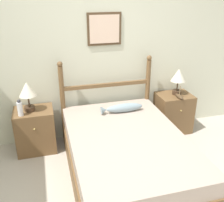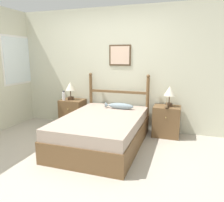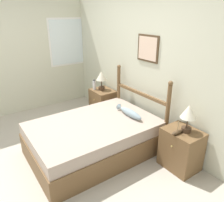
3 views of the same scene
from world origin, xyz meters
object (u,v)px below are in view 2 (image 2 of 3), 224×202
Objects in this scene: table_lamp_left at (70,88)px; table_lamp_right at (170,93)px; bed at (102,131)px; model_boat at (167,106)px; nightstand_left at (73,113)px; fish_pillow at (119,106)px; bottle at (64,96)px; nightstand_right at (166,121)px.

table_lamp_left and table_lamp_right have the same top height.
bed is 9.60× the size of model_boat.
fish_pillow is at bearing -11.11° from nightstand_left.
nightstand_left is at bearing 176.36° from model_boat.
table_lamp_left is 1.00× the size of table_lamp_right.
table_lamp_right is at bearing 14.49° from fish_pillow.
bottle is at bearing 175.20° from fish_pillow.
table_lamp_left is 1.25m from fish_pillow.
model_boat is (1.03, 0.70, 0.36)m from bed.
bed is 3.26× the size of nightstand_left.
nightstand_left is 2.94× the size of model_boat.
bed is 3.39× the size of fish_pillow.
bed is 1.33m from nightstand_left.
nightstand_right is 0.57m from table_lamp_right.
fish_pillow is (-0.90, -0.10, -0.03)m from model_boat.
bottle is at bearing -140.35° from nightstand_left.
fish_pillow is (-0.90, -0.23, 0.29)m from nightstand_right.
bottle is at bearing 179.68° from model_boat.
nightstand_left is 1.51× the size of table_lamp_right.
model_boat is at bearing -0.32° from bottle.
table_lamp_left reaches higher than bed.
table_lamp_left is (-2.10, -0.01, 0.57)m from nightstand_right.
fish_pillow reaches higher than bed.
table_lamp_right is (1.06, 0.84, 0.61)m from bed.
model_boat is (2.20, -0.01, -0.07)m from bottle.
table_lamp_left is (-1.07, 0.83, 0.61)m from bed.
bed is 3.26× the size of nightstand_right.
model_boat is (2.10, -0.13, -0.24)m from table_lamp_left.
table_lamp_right is (2.09, 0.01, 0.57)m from nightstand_left.
nightstand_left is 1.00× the size of nightstand_right.
fish_pillow is at bearing -165.51° from table_lamp_right.
nightstand_right is 2.17m from table_lamp_left.
model_boat is at bearing 6.19° from fish_pillow.
table_lamp_right is at bearing 0.33° from nightstand_left.
table_lamp_left is at bearing 169.45° from fish_pillow.
nightstand_right is 1.51× the size of table_lamp_left.
nightstand_right is (2.06, 0.00, 0.00)m from nightstand_left.
nightstand_left is 0.44m from bottle.
nightstand_left is at bearing 180.00° from nightstand_right.
nightstand_left is 2.06m from nightstand_right.
nightstand_right is 2.25m from bottle.
nightstand_right is at bearing 0.14° from table_lamp_left.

